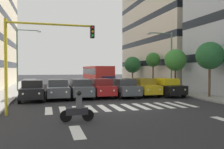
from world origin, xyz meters
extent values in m
plane|color=#262628|center=(0.00, 0.00, 0.00)|extent=(180.00, 180.00, 0.00)
cube|color=beige|center=(-14.57, -20.79, 8.86)|extent=(8.56, 21.41, 17.72)
cube|color=black|center=(-14.57, -20.79, 3.54)|extent=(8.60, 21.45, 0.90)
cube|color=black|center=(-14.57, -20.79, 7.09)|extent=(8.60, 21.45, 0.90)
cube|color=black|center=(-14.57, -20.79, 10.63)|extent=(8.60, 21.45, 0.90)
cube|color=black|center=(-14.57, -20.79, 14.18)|extent=(8.60, 21.45, 0.90)
cube|color=silver|center=(-4.95, 0.00, 0.00)|extent=(0.45, 2.80, 0.01)
cube|color=silver|center=(-4.05, 0.00, 0.00)|extent=(0.45, 2.80, 0.01)
cube|color=silver|center=(-3.15, 0.00, 0.00)|extent=(0.45, 2.80, 0.01)
cube|color=silver|center=(-2.25, 0.00, 0.00)|extent=(0.45, 2.80, 0.01)
cube|color=silver|center=(-1.35, 0.00, 0.00)|extent=(0.45, 2.80, 0.01)
cube|color=silver|center=(-0.45, 0.00, 0.00)|extent=(0.45, 2.80, 0.01)
cube|color=silver|center=(0.45, 0.00, 0.00)|extent=(0.45, 2.80, 0.01)
cube|color=silver|center=(1.35, 0.00, 0.00)|extent=(0.45, 2.80, 0.01)
cube|color=silver|center=(2.25, 0.00, 0.00)|extent=(0.45, 2.80, 0.01)
cube|color=silver|center=(3.15, 0.00, 0.00)|extent=(0.45, 2.80, 0.01)
cube|color=silver|center=(4.05, 0.00, 0.00)|extent=(0.45, 2.80, 0.01)
cube|color=silver|center=(4.95, 0.00, 0.00)|extent=(0.45, 2.80, 0.01)
cube|color=silver|center=(3.84, 5.50, 0.00)|extent=(0.50, 2.20, 0.01)
cube|color=black|center=(-6.21, -5.06, 0.72)|extent=(1.80, 4.40, 0.80)
cube|color=yellow|center=(-6.21, -5.26, 1.42)|extent=(1.58, 2.46, 0.60)
cylinder|color=black|center=(-7.11, -3.61, 0.32)|extent=(0.22, 0.64, 0.64)
cylinder|color=black|center=(-5.31, -3.61, 0.32)|extent=(0.22, 0.64, 0.64)
cylinder|color=black|center=(-7.11, -6.52, 0.32)|extent=(0.22, 0.64, 0.64)
cylinder|color=black|center=(-5.31, -6.52, 0.32)|extent=(0.22, 0.64, 0.64)
sphere|color=white|center=(-6.79, -2.91, 0.80)|extent=(0.18, 0.18, 0.18)
sphere|color=white|center=(-5.63, -2.91, 0.80)|extent=(0.18, 0.18, 0.18)
cube|color=gold|center=(-4.13, -5.82, 0.72)|extent=(1.80, 4.40, 0.80)
cube|color=olive|center=(-4.13, -6.02, 1.42)|extent=(1.58, 2.46, 0.60)
cylinder|color=black|center=(-5.03, -4.37, 0.32)|extent=(0.22, 0.64, 0.64)
cylinder|color=black|center=(-3.23, -4.37, 0.32)|extent=(0.22, 0.64, 0.64)
cylinder|color=black|center=(-5.03, -7.27, 0.32)|extent=(0.22, 0.64, 0.64)
cylinder|color=black|center=(-3.23, -7.27, 0.32)|extent=(0.22, 0.64, 0.64)
sphere|color=white|center=(-4.70, -3.67, 0.80)|extent=(0.18, 0.18, 0.18)
sphere|color=white|center=(-3.55, -3.67, 0.80)|extent=(0.18, 0.18, 0.18)
cube|color=#474C51|center=(-1.99, -5.46, 0.72)|extent=(1.80, 4.40, 0.80)
cube|color=#343639|center=(-1.99, -5.66, 1.42)|extent=(1.58, 2.46, 0.60)
cylinder|color=black|center=(-2.89, -4.01, 0.32)|extent=(0.22, 0.64, 0.64)
cylinder|color=black|center=(-1.09, -4.01, 0.32)|extent=(0.22, 0.64, 0.64)
cylinder|color=black|center=(-2.89, -6.91, 0.32)|extent=(0.22, 0.64, 0.64)
cylinder|color=black|center=(-1.09, -6.91, 0.32)|extent=(0.22, 0.64, 0.64)
sphere|color=white|center=(-2.57, -3.31, 0.80)|extent=(0.18, 0.18, 0.18)
sphere|color=white|center=(-1.42, -3.31, 0.80)|extent=(0.18, 0.18, 0.18)
cube|color=maroon|center=(0.11, -5.98, 0.72)|extent=(1.80, 4.40, 0.80)
cube|color=maroon|center=(0.11, -6.18, 1.42)|extent=(1.58, 2.46, 0.60)
cylinder|color=black|center=(-0.79, -4.53, 0.32)|extent=(0.22, 0.64, 0.64)
cylinder|color=black|center=(1.01, -4.53, 0.32)|extent=(0.22, 0.64, 0.64)
cylinder|color=black|center=(-0.79, -7.43, 0.32)|extent=(0.22, 0.64, 0.64)
cylinder|color=black|center=(1.01, -7.43, 0.32)|extent=(0.22, 0.64, 0.64)
sphere|color=white|center=(-0.47, -3.83, 0.80)|extent=(0.18, 0.18, 0.18)
sphere|color=white|center=(0.69, -3.83, 0.80)|extent=(0.18, 0.18, 0.18)
cube|color=#474C51|center=(2.10, -5.78, 0.72)|extent=(1.80, 4.40, 0.80)
cube|color=#343639|center=(2.10, -5.98, 1.42)|extent=(1.58, 2.46, 0.60)
cylinder|color=black|center=(1.20, -4.33, 0.32)|extent=(0.22, 0.64, 0.64)
cylinder|color=black|center=(3.00, -4.33, 0.32)|extent=(0.22, 0.64, 0.64)
cylinder|color=black|center=(1.20, -7.23, 0.32)|extent=(0.22, 0.64, 0.64)
cylinder|color=black|center=(3.00, -7.23, 0.32)|extent=(0.22, 0.64, 0.64)
sphere|color=white|center=(1.52, -3.63, 0.80)|extent=(0.18, 0.18, 0.18)
sphere|color=white|center=(2.67, -3.63, 0.80)|extent=(0.18, 0.18, 0.18)
cube|color=#474C51|center=(4.14, -5.72, 0.72)|extent=(1.80, 4.40, 0.80)
cube|color=#343639|center=(4.14, -5.92, 1.42)|extent=(1.58, 2.46, 0.60)
cylinder|color=black|center=(3.24, -4.27, 0.32)|extent=(0.22, 0.64, 0.64)
cylinder|color=black|center=(5.04, -4.27, 0.32)|extent=(0.22, 0.64, 0.64)
cylinder|color=black|center=(3.24, -7.17, 0.32)|extent=(0.22, 0.64, 0.64)
cylinder|color=black|center=(5.04, -7.17, 0.32)|extent=(0.22, 0.64, 0.64)
sphere|color=white|center=(3.56, -3.57, 0.80)|extent=(0.18, 0.18, 0.18)
sphere|color=white|center=(4.71, -3.57, 0.80)|extent=(0.18, 0.18, 0.18)
cube|color=black|center=(6.19, -5.25, 0.72)|extent=(1.80, 4.40, 0.80)
cube|color=black|center=(6.19, -5.45, 1.42)|extent=(1.58, 2.46, 0.60)
cylinder|color=black|center=(5.29, -3.80, 0.32)|extent=(0.22, 0.64, 0.64)
cylinder|color=black|center=(7.09, -3.80, 0.32)|extent=(0.22, 0.64, 0.64)
cylinder|color=black|center=(5.29, -6.71, 0.32)|extent=(0.22, 0.64, 0.64)
cylinder|color=black|center=(7.09, -6.71, 0.32)|extent=(0.22, 0.64, 0.64)
sphere|color=white|center=(5.62, -3.10, 0.80)|extent=(0.18, 0.18, 0.18)
sphere|color=white|center=(6.77, -3.10, 0.80)|extent=(0.18, 0.18, 0.18)
cube|color=navy|center=(-2.32, -13.36, 0.72)|extent=(1.80, 4.40, 0.80)
cube|color=#1D2547|center=(-2.32, -13.56, 1.42)|extent=(1.58, 2.46, 0.60)
cylinder|color=black|center=(-3.22, -11.91, 0.32)|extent=(0.22, 0.64, 0.64)
cylinder|color=black|center=(-1.42, -11.91, 0.32)|extent=(0.22, 0.64, 0.64)
cylinder|color=black|center=(-3.22, -14.81, 0.32)|extent=(0.22, 0.64, 0.64)
cylinder|color=black|center=(-1.42, -14.81, 0.32)|extent=(0.22, 0.64, 0.64)
sphere|color=white|center=(-2.89, -11.21, 0.80)|extent=(0.18, 0.18, 0.18)
sphere|color=white|center=(-1.74, -11.21, 0.80)|extent=(0.18, 0.18, 0.18)
cube|color=red|center=(-1.99, -18.14, 1.75)|extent=(2.50, 10.50, 2.50)
cube|color=black|center=(-1.99, -18.14, 2.30)|extent=(2.52, 9.87, 0.80)
cylinder|color=black|center=(-3.24, -14.47, 0.50)|extent=(0.28, 1.00, 1.00)
cylinder|color=black|center=(-0.74, -14.47, 0.50)|extent=(0.28, 1.00, 1.00)
cylinder|color=black|center=(-3.24, -21.29, 0.50)|extent=(0.28, 1.00, 1.00)
cylinder|color=black|center=(-0.74, -21.29, 0.50)|extent=(0.28, 1.00, 1.00)
cylinder|color=black|center=(4.14, 3.54, 0.30)|extent=(0.60, 0.13, 0.60)
cylinder|color=black|center=(3.04, 3.58, 0.30)|extent=(0.60, 0.13, 0.60)
cube|color=#232328|center=(3.59, 3.56, 0.52)|extent=(1.11, 0.29, 0.36)
cube|color=#4C4C51|center=(3.49, 3.56, 1.00)|extent=(0.30, 0.37, 0.64)
sphere|color=black|center=(3.49, 3.56, 1.44)|extent=(0.26, 0.26, 0.26)
cylinder|color=#AD991E|center=(7.28, 0.94, 2.75)|extent=(0.18, 0.18, 5.50)
cylinder|color=#AD991E|center=(4.79, 0.94, 5.30)|extent=(4.97, 0.12, 0.12)
cube|color=black|center=(2.31, 0.94, 4.95)|extent=(0.24, 0.28, 0.76)
sphere|color=red|center=(2.31, 1.09, 5.19)|extent=(0.14, 0.14, 0.14)
sphere|color=orange|center=(2.31, 1.09, 4.95)|extent=(0.14, 0.14, 0.14)
sphere|color=green|center=(2.31, 1.09, 4.71)|extent=(0.14, 0.14, 0.14)
cylinder|color=#4C6B56|center=(-8.28, -7.87, 3.42)|extent=(0.16, 0.16, 6.54)
cylinder|color=#4C6B56|center=(-6.92, -7.87, 6.54)|extent=(2.71, 0.10, 0.10)
ellipsoid|color=#B7BCC1|center=(-5.57, -7.87, 6.44)|extent=(0.56, 0.28, 0.20)
cylinder|color=#4C6B56|center=(8.28, -13.10, 3.69)|extent=(0.16, 0.16, 7.07)
cylinder|color=#4C6B56|center=(7.08, -13.10, 7.07)|extent=(2.41, 0.10, 0.10)
ellipsoid|color=#B7BCC1|center=(5.87, -13.10, 6.97)|extent=(0.56, 0.28, 0.20)
cylinder|color=#513823|center=(-9.01, -2.50, 1.63)|extent=(0.20, 0.20, 2.95)
sphere|color=#235B2D|center=(-9.01, -2.50, 3.84)|extent=(2.46, 2.46, 2.46)
cylinder|color=#513823|center=(-8.75, -7.84, 1.53)|extent=(0.20, 0.20, 2.76)
sphere|color=#387F33|center=(-8.75, -7.84, 3.63)|extent=(2.42, 2.42, 2.42)
cylinder|color=#513823|center=(-9.06, -14.16, 1.73)|extent=(0.20, 0.20, 3.16)
sphere|color=#2D6B28|center=(-9.06, -14.16, 3.91)|extent=(1.98, 1.98, 1.98)
cylinder|color=#513823|center=(-8.78, -21.43, 1.33)|extent=(0.20, 0.20, 2.35)
sphere|color=#235B2D|center=(-8.78, -21.43, 3.32)|extent=(2.72, 2.72, 2.72)
camera|label=1|loc=(5.04, 15.27, 2.67)|focal=37.40mm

